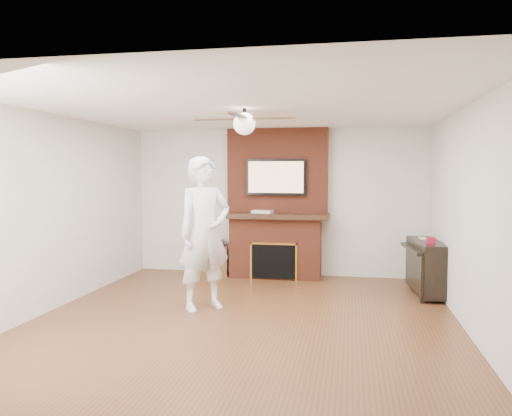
% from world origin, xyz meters
% --- Properties ---
extents(room_shell, '(5.36, 5.86, 2.86)m').
position_xyz_m(room_shell, '(0.00, 0.00, 1.25)').
color(room_shell, '#512D18').
rests_on(room_shell, ground).
extents(fireplace, '(1.78, 0.64, 2.50)m').
position_xyz_m(fireplace, '(0.00, 2.55, 1.00)').
color(fireplace, brown).
rests_on(fireplace, ground).
extents(tv, '(1.00, 0.08, 0.60)m').
position_xyz_m(tv, '(0.00, 2.50, 1.68)').
color(tv, black).
rests_on(tv, fireplace).
extents(ceiling_fan, '(1.21, 1.21, 0.31)m').
position_xyz_m(ceiling_fan, '(-0.00, 0.00, 2.33)').
color(ceiling_fan, black).
rests_on(ceiling_fan, room_shell).
extents(person, '(0.85, 0.84, 1.96)m').
position_xyz_m(person, '(-0.60, 0.35, 0.98)').
color(person, silver).
rests_on(person, ground).
extents(side_table, '(0.61, 0.61, 0.59)m').
position_xyz_m(side_table, '(-1.10, 2.48, 0.27)').
color(side_table, '#533017').
rests_on(side_table, ground).
extents(piano, '(0.55, 1.21, 0.86)m').
position_xyz_m(piano, '(2.31, 1.70, 0.42)').
color(piano, black).
rests_on(piano, ground).
extents(cable_box, '(0.37, 0.25, 0.05)m').
position_xyz_m(cable_box, '(-0.22, 2.45, 1.10)').
color(cable_box, silver).
rests_on(cable_box, fireplace).
extents(candle_orange, '(0.07, 0.07, 0.13)m').
position_xyz_m(candle_orange, '(-0.19, 2.34, 0.06)').
color(candle_orange, '#C06116').
rests_on(candle_orange, ground).
extents(candle_green, '(0.06, 0.06, 0.10)m').
position_xyz_m(candle_green, '(0.02, 2.35, 0.05)').
color(candle_green, '#5A8A37').
rests_on(candle_green, ground).
extents(candle_cream, '(0.07, 0.07, 0.13)m').
position_xyz_m(candle_cream, '(0.17, 2.29, 0.06)').
color(candle_cream, beige).
rests_on(candle_cream, ground).
extents(candle_blue, '(0.06, 0.06, 0.09)m').
position_xyz_m(candle_blue, '(0.18, 2.31, 0.05)').
color(candle_blue, '#2E698B').
rests_on(candle_blue, ground).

